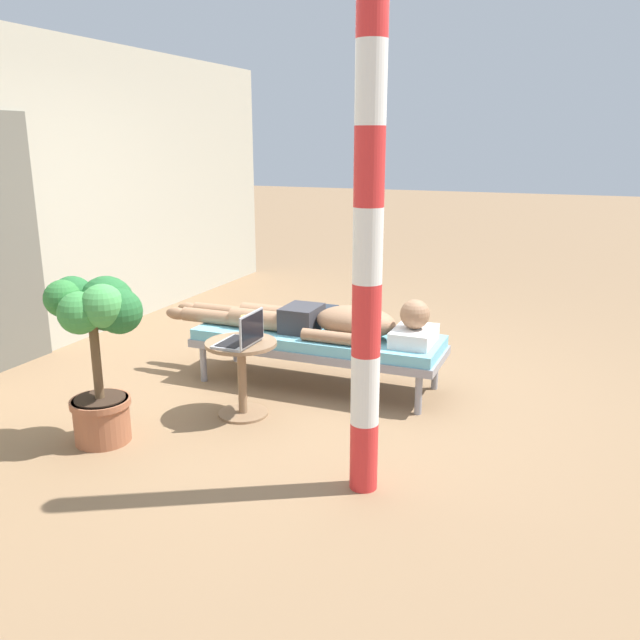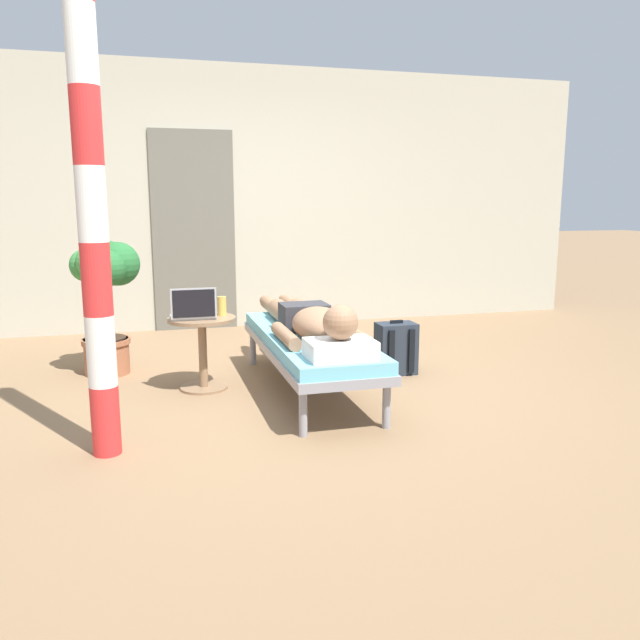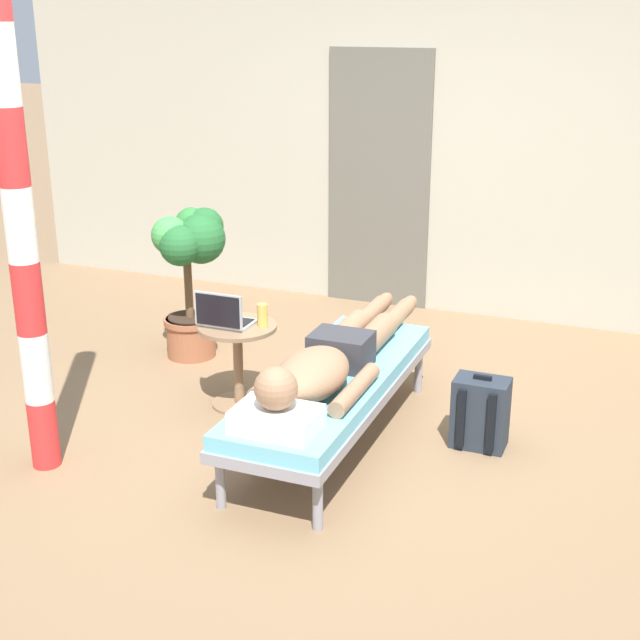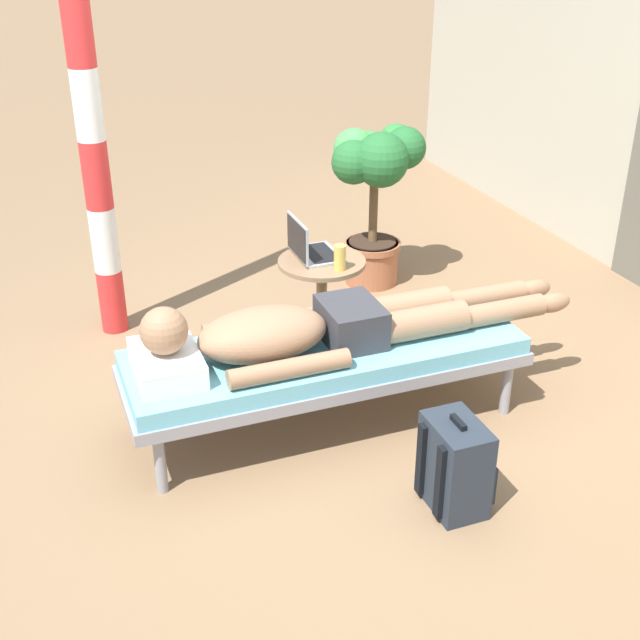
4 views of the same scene
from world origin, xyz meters
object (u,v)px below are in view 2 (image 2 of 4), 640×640
(side_table, at_px, (202,340))
(backpack, at_px, (396,349))
(drink_glass, at_px, (222,306))
(potted_plant, at_px, (105,285))
(lounge_chair, at_px, (309,344))
(porch_post, at_px, (92,204))
(laptop, at_px, (193,311))
(person_reclining, at_px, (311,321))

(side_table, bearing_deg, backpack, 0.81)
(drink_glass, xyz_separation_m, potted_plant, (-0.82, 0.56, 0.11))
(side_table, bearing_deg, drink_glass, 16.43)
(lounge_chair, height_order, porch_post, porch_post)
(backpack, xyz_separation_m, porch_post, (-2.11, -1.09, 1.12))
(drink_glass, height_order, porch_post, porch_post)
(lounge_chair, height_order, laptop, laptop)
(lounge_chair, bearing_deg, drink_glass, 152.09)
(side_table, bearing_deg, lounge_chair, -19.64)
(backpack, relative_size, potted_plant, 0.41)
(side_table, height_order, potted_plant, potted_plant)
(lounge_chair, distance_m, backpack, 0.84)
(lounge_chair, xyz_separation_m, porch_post, (-1.33, -0.82, 0.97))
(side_table, distance_m, drink_glass, 0.28)
(side_table, relative_size, laptop, 1.69)
(lounge_chair, relative_size, drink_glass, 13.96)
(drink_glass, height_order, backpack, drink_glass)
(lounge_chair, distance_m, person_reclining, 0.18)
(potted_plant, bearing_deg, porch_post, -88.22)
(laptop, xyz_separation_m, potted_plant, (-0.61, 0.66, 0.11))
(person_reclining, distance_m, backpack, 0.90)
(backpack, bearing_deg, person_reclining, -156.29)
(lounge_chair, relative_size, potted_plant, 1.85)
(person_reclining, relative_size, porch_post, 0.82)
(person_reclining, bearing_deg, potted_plant, 146.13)
(drink_glass, bearing_deg, porch_post, -124.42)
(side_table, bearing_deg, person_reclining, -24.02)
(person_reclining, bearing_deg, drink_glass, 147.31)
(lounge_chair, height_order, potted_plant, potted_plant)
(laptop, bearing_deg, side_table, 40.52)
(laptop, distance_m, drink_glass, 0.23)
(person_reclining, xyz_separation_m, laptop, (-0.78, 0.27, 0.07))
(laptop, xyz_separation_m, drink_glass, (0.21, 0.10, 0.01))
(person_reclining, distance_m, laptop, 0.82)
(laptop, height_order, backpack, laptop)
(drink_glass, distance_m, backpack, 1.40)
(person_reclining, xyz_separation_m, porch_post, (-1.33, -0.75, 0.80))
(potted_plant, distance_m, porch_post, 1.79)
(lounge_chair, bearing_deg, potted_plant, 147.98)
(person_reclining, distance_m, drink_glass, 0.68)
(person_reclining, height_order, porch_post, porch_post)
(laptop, height_order, potted_plant, potted_plant)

